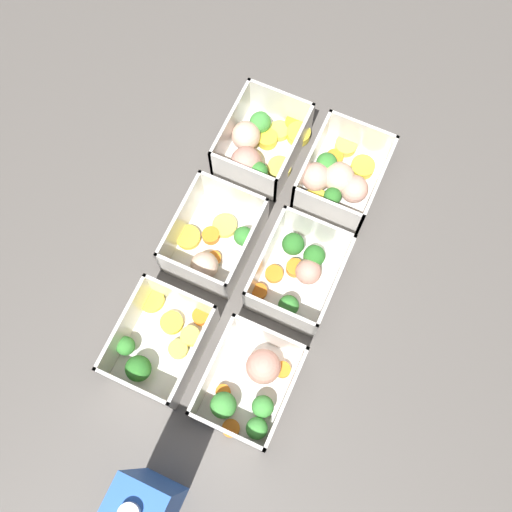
{
  "coord_description": "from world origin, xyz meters",
  "views": [
    {
      "loc": [
        -0.27,
        -0.12,
        0.89
      ],
      "look_at": [
        0.0,
        0.0,
        0.03
      ],
      "focal_mm": 42.0,
      "sensor_mm": 36.0,
      "label": 1
    }
  ],
  "objects": [
    {
      "name": "container_near_left",
      "position": [
        -0.18,
        -0.07,
        0.03
      ],
      "size": [
        0.16,
        0.12,
        0.08
      ],
      "color": "silver",
      "rests_on": "ground_plane"
    },
    {
      "name": "container_far_left",
      "position": [
        -0.18,
        0.07,
        0.03
      ],
      "size": [
        0.16,
        0.13,
        0.08
      ],
      "color": "silver",
      "rests_on": "ground_plane"
    },
    {
      "name": "juice_carton",
      "position": [
        -0.37,
        -0.02,
        0.1
      ],
      "size": [
        0.07,
        0.07,
        0.2
      ],
      "color": "blue",
      "rests_on": "ground_plane"
    },
    {
      "name": "ground_plane",
      "position": [
        0.0,
        0.0,
        0.0
      ],
      "size": [
        4.0,
        4.0,
        0.0
      ],
      "primitive_type": "plane",
      "color": "#56514C"
    },
    {
      "name": "container_far_center",
      "position": [
        -0.01,
        0.07,
        0.03
      ],
      "size": [
        0.15,
        0.12,
        0.08
      ],
      "color": "silver",
      "rests_on": "ground_plane"
    },
    {
      "name": "container_far_right",
      "position": [
        0.18,
        0.07,
        0.03
      ],
      "size": [
        0.16,
        0.13,
        0.08
      ],
      "color": "silver",
      "rests_on": "ground_plane"
    },
    {
      "name": "container_near_right",
      "position": [
        0.17,
        -0.06,
        0.03
      ],
      "size": [
        0.16,
        0.13,
        0.08
      ],
      "color": "silver",
      "rests_on": "ground_plane"
    },
    {
      "name": "container_near_center",
      "position": [
        0.0,
        -0.07,
        0.03
      ],
      "size": [
        0.15,
        0.12,
        0.08
      ],
      "color": "silver",
      "rests_on": "ground_plane"
    }
  ]
}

